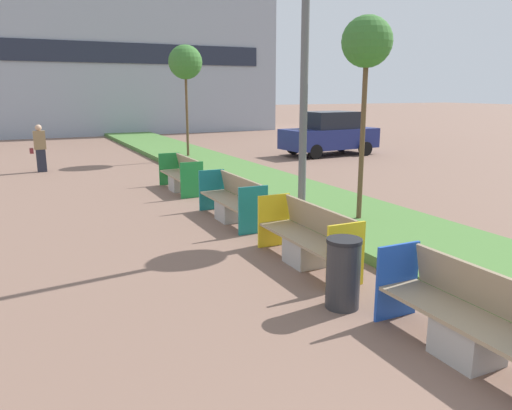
% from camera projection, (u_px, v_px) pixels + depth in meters
% --- Properties ---
extents(planter_grass_strip, '(2.80, 120.00, 0.18)m').
position_uv_depth(planter_grass_strip, '(279.00, 190.00, 13.54)').
color(planter_grass_strip, '#4C7A38').
rests_on(planter_grass_strip, ground).
extents(building_backdrop, '(19.31, 5.65, 9.00)m').
position_uv_depth(building_backdrop, '(127.00, 63.00, 32.96)').
color(building_backdrop, '#939EAD').
rests_on(building_backdrop, ground).
extents(bench_blue_frame, '(0.65, 2.22, 0.94)m').
position_uv_depth(bench_blue_frame, '(471.00, 325.00, 5.13)').
color(bench_blue_frame, '#ADA8A0').
rests_on(bench_blue_frame, ground).
extents(bench_yellow_frame, '(0.65, 2.21, 0.94)m').
position_uv_depth(bench_yellow_frame, '(307.00, 242.00, 7.98)').
color(bench_yellow_frame, '#ADA8A0').
rests_on(bench_yellow_frame, ground).
extents(bench_teal_frame, '(0.65, 2.31, 0.94)m').
position_uv_depth(bench_teal_frame, '(232.00, 203.00, 10.69)').
color(bench_teal_frame, '#ADA8A0').
rests_on(bench_teal_frame, ground).
extents(bench_green_frame, '(0.65, 2.14, 0.94)m').
position_uv_depth(bench_green_frame, '(181.00, 178.00, 13.88)').
color(bench_green_frame, '#ADA8A0').
rests_on(bench_green_frame, ground).
extents(litter_bin, '(0.45, 0.45, 0.92)m').
position_uv_depth(litter_bin, '(343.00, 273.00, 6.35)').
color(litter_bin, '#2D2D30').
rests_on(litter_bin, ground).
extents(street_lamp_post, '(0.24, 0.44, 6.87)m').
position_uv_depth(street_lamp_post, '(305.00, 26.00, 8.54)').
color(street_lamp_post, '#56595B').
rests_on(street_lamp_post, ground).
extents(sapling_tree_near, '(0.98, 0.98, 4.13)m').
position_uv_depth(sapling_tree_near, '(367.00, 45.00, 9.48)').
color(sapling_tree_near, brown).
rests_on(sapling_tree_near, ground).
extents(sapling_tree_far, '(1.31, 1.31, 4.47)m').
position_uv_depth(sapling_tree_far, '(185.00, 63.00, 19.29)').
color(sapling_tree_far, brown).
rests_on(sapling_tree_far, ground).
extents(pedestrian_walking, '(0.53, 0.24, 1.62)m').
position_uv_depth(pedestrian_walking, '(40.00, 148.00, 17.02)').
color(pedestrian_walking, '#232633').
rests_on(pedestrian_walking, ground).
extents(parked_car_distant, '(4.32, 2.06, 1.86)m').
position_uv_depth(parked_car_distant, '(329.00, 134.00, 21.51)').
color(parked_car_distant, navy).
rests_on(parked_car_distant, ground).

